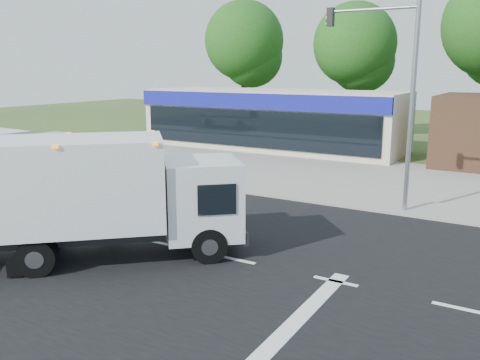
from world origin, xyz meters
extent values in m
plane|color=#385123|center=(0.00, 0.00, 0.00)|extent=(120.00, 120.00, 0.00)
cube|color=black|center=(0.00, 0.00, 0.00)|extent=(60.00, 14.00, 0.02)
cube|color=gray|center=(0.00, 8.20, 0.06)|extent=(60.00, 2.40, 0.12)
cube|color=gray|center=(0.00, 14.00, 0.01)|extent=(60.00, 9.00, 0.02)
cube|color=silver|center=(-9.00, 0.00, 0.02)|extent=(1.20, 0.15, 0.01)
cube|color=silver|center=(-6.00, 0.00, 0.02)|extent=(1.20, 0.15, 0.01)
cube|color=silver|center=(-3.00, 0.00, 0.02)|extent=(1.20, 0.15, 0.01)
cube|color=silver|center=(0.00, 0.00, 0.02)|extent=(1.20, 0.15, 0.01)
cube|color=silver|center=(3.00, 0.00, 0.02)|extent=(1.20, 0.15, 0.01)
cube|color=silver|center=(6.00, 0.00, 0.02)|extent=(1.20, 0.15, 0.01)
cube|color=silver|center=(3.00, -3.00, 0.02)|extent=(0.40, 7.00, 0.01)
cube|color=black|center=(-4.18, -2.41, 0.76)|extent=(4.75, 4.43, 0.38)
cube|color=silver|center=(-1.32, 0.16, 1.68)|extent=(3.17, 3.18, 2.28)
cube|color=black|center=(-0.55, 0.85, 1.90)|extent=(1.50, 1.64, 0.98)
cube|color=white|center=(-4.18, -2.41, 2.28)|extent=(5.77, 5.56, 2.55)
cube|color=orange|center=(-4.18, -2.41, 3.52)|extent=(5.64, 5.44, 0.09)
cylinder|color=black|center=(-1.97, 0.96, 0.52)|extent=(0.99, 0.94, 1.04)
cylinder|color=black|center=(-0.59, -0.57, 0.52)|extent=(0.99, 0.94, 1.04)
cylinder|color=black|center=(-5.47, -2.11, 0.52)|extent=(0.99, 0.94, 1.04)
cylinder|color=black|center=(-4.02, -3.72, 0.52)|extent=(0.99, 0.94, 1.04)
imported|color=#C9B286|center=(-4.22, -0.78, 0.88)|extent=(0.75, 0.74, 1.75)
sphere|color=white|center=(-4.22, -0.78, 1.72)|extent=(0.28, 0.28, 0.28)
cube|color=black|center=(-16.22, 4.35, 1.56)|extent=(0.94, 1.96, 1.00)
cylinder|color=black|center=(-16.65, 5.29, 0.40)|extent=(0.82, 0.31, 0.80)
cube|color=beige|center=(-9.00, 20.00, 2.00)|extent=(18.00, 6.00, 4.00)
cube|color=#131891|center=(-9.00, 16.95, 3.40)|extent=(18.00, 0.30, 1.00)
cube|color=black|center=(-9.00, 16.95, 1.60)|extent=(17.00, 0.12, 2.40)
cylinder|color=gray|center=(3.00, 7.60, 4.00)|extent=(0.18, 0.18, 8.00)
cylinder|color=gray|center=(1.30, 7.60, 7.60)|extent=(3.40, 0.12, 0.12)
cube|color=black|center=(-0.30, 7.60, 7.40)|extent=(0.25, 0.25, 0.70)
cylinder|color=#332114|center=(-16.00, 28.00, 3.67)|extent=(0.56, 0.56, 7.35)
sphere|color=#1D4D16|center=(-16.00, 28.00, 7.88)|extent=(6.93, 6.93, 6.93)
sphere|color=#1D4D16|center=(-15.50, 28.50, 6.51)|extent=(5.46, 5.46, 5.46)
cylinder|color=#332114|center=(-6.00, 28.00, 3.43)|extent=(0.56, 0.56, 6.86)
sphere|color=#1D4D16|center=(-6.00, 28.00, 7.35)|extent=(6.47, 6.47, 6.47)
sphere|color=#1D4D16|center=(-5.50, 28.50, 6.08)|extent=(5.10, 5.10, 5.10)
camera|label=1|loc=(7.13, -11.92, 5.43)|focal=38.00mm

